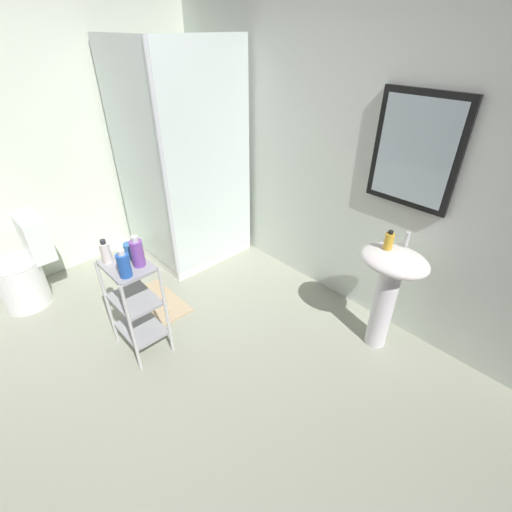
# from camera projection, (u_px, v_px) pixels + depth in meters

# --- Properties ---
(ground_plane) EXTENTS (4.20, 4.20, 0.02)m
(ground_plane) POSITION_uv_depth(u_px,v_px,m) (141.00, 391.00, 2.42)
(ground_plane) COLOR #969B86
(wall_back) EXTENTS (4.20, 0.14, 2.50)m
(wall_back) POSITION_uv_depth(u_px,v_px,m) (332.00, 147.00, 2.79)
(wall_back) COLOR silver
(wall_back) RESTS_ON ground_plane
(wall_left) EXTENTS (0.10, 4.20, 2.50)m
(wall_left) POSITION_uv_depth(u_px,v_px,m) (0.00, 144.00, 2.87)
(wall_left) COLOR silver
(wall_left) RESTS_ON ground_plane
(shower_stall) EXTENTS (0.92, 0.92, 2.00)m
(shower_stall) POSITION_uv_depth(u_px,v_px,m) (185.00, 214.00, 3.59)
(shower_stall) COLOR white
(shower_stall) RESTS_ON ground_plane
(pedestal_sink) EXTENTS (0.46, 0.37, 0.81)m
(pedestal_sink) POSITION_uv_depth(u_px,v_px,m) (389.00, 281.00, 2.47)
(pedestal_sink) COLOR white
(pedestal_sink) RESTS_ON ground_plane
(sink_faucet) EXTENTS (0.03, 0.03, 0.10)m
(sink_faucet) POSITION_uv_depth(u_px,v_px,m) (407.00, 239.00, 2.38)
(sink_faucet) COLOR silver
(sink_faucet) RESTS_ON pedestal_sink
(toilet) EXTENTS (0.37, 0.49, 0.76)m
(toilet) POSITION_uv_depth(u_px,v_px,m) (24.00, 271.00, 3.02)
(toilet) COLOR white
(toilet) RESTS_ON ground_plane
(storage_cart) EXTENTS (0.38, 0.28, 0.74)m
(storage_cart) POSITION_uv_depth(u_px,v_px,m) (135.00, 301.00, 2.50)
(storage_cart) COLOR silver
(storage_cart) RESTS_ON ground_plane
(hand_soap_bottle) EXTENTS (0.06, 0.06, 0.13)m
(hand_soap_bottle) POSITION_uv_depth(u_px,v_px,m) (389.00, 241.00, 2.34)
(hand_soap_bottle) COLOR gold
(hand_soap_bottle) RESTS_ON pedestal_sink
(shampoo_bottle_blue) EXTENTS (0.08, 0.08, 0.19)m
(shampoo_bottle_blue) POSITION_uv_depth(u_px,v_px,m) (124.00, 265.00, 2.19)
(shampoo_bottle_blue) COLOR blue
(shampoo_bottle_blue) RESTS_ON storage_cart
(conditioner_bottle_purple) EXTENTS (0.08, 0.08, 0.21)m
(conditioner_bottle_purple) POSITION_uv_depth(u_px,v_px,m) (137.00, 253.00, 2.29)
(conditioner_bottle_purple) COLOR purple
(conditioner_bottle_purple) RESTS_ON storage_cart
(lotion_bottle_white) EXTENTS (0.06, 0.06, 0.17)m
(lotion_bottle_white) POSITION_uv_depth(u_px,v_px,m) (106.00, 252.00, 2.33)
(lotion_bottle_white) COLOR white
(lotion_bottle_white) RESTS_ON storage_cart
(rinse_cup) EXTENTS (0.07, 0.07, 0.11)m
(rinse_cup) POSITION_uv_depth(u_px,v_px,m) (130.00, 251.00, 2.38)
(rinse_cup) COLOR #3870B2
(rinse_cup) RESTS_ON storage_cart
(bath_mat) EXTENTS (0.60, 0.40, 0.02)m
(bath_mat) POSITION_uv_depth(u_px,v_px,m) (155.00, 304.00, 3.14)
(bath_mat) COLOR tan
(bath_mat) RESTS_ON ground_plane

